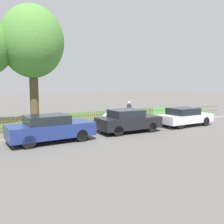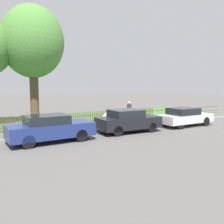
# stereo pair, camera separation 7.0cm
# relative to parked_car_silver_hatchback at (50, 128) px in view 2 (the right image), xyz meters

# --- Properties ---
(ground_plane) EXTENTS (120.00, 120.00, 0.00)m
(ground_plane) POSITION_rel_parked_car_silver_hatchback_xyz_m (4.12, 1.22, -0.76)
(ground_plane) COLOR #565451
(kerb_stone) EXTENTS (30.91, 0.20, 0.12)m
(kerb_stone) POSITION_rel_parked_car_silver_hatchback_xyz_m (4.12, 1.32, -0.70)
(kerb_stone) COLOR gray
(kerb_stone) RESTS_ON ground
(grass_strip) EXTENTS (30.91, 7.87, 0.01)m
(grass_strip) POSITION_rel_parked_car_silver_hatchback_xyz_m (4.12, 7.90, -0.76)
(grass_strip) COLOR #3D7033
(grass_strip) RESTS_ON ground
(park_fence) EXTENTS (30.91, 0.05, 1.00)m
(park_fence) POSITION_rel_parked_car_silver_hatchback_xyz_m (4.12, 3.97, -0.26)
(park_fence) COLOR brown
(park_fence) RESTS_ON ground
(parked_car_silver_hatchback) EXTENTS (4.57, 1.93, 1.47)m
(parked_car_silver_hatchback) POSITION_rel_parked_car_silver_hatchback_xyz_m (0.00, 0.00, 0.00)
(parked_car_silver_hatchback) COLOR navy
(parked_car_silver_hatchback) RESTS_ON ground
(parked_car_black_saloon) EXTENTS (4.16, 1.99, 1.47)m
(parked_car_black_saloon) POSITION_rel_parked_car_silver_hatchback_xyz_m (5.14, 0.11, -0.01)
(parked_car_black_saloon) COLOR black
(parked_car_black_saloon) RESTS_ON ground
(parked_car_navy_estate) EXTENTS (4.21, 1.80, 1.35)m
(parked_car_navy_estate) POSITION_rel_parked_car_silver_hatchback_xyz_m (10.06, -0.13, -0.06)
(parked_car_navy_estate) COLOR silver
(parked_car_navy_estate) RESTS_ON ground
(covered_motorcycle) EXTENTS (1.84, 0.82, 1.13)m
(covered_motorcycle) POSITION_rel_parked_car_silver_hatchback_xyz_m (5.33, 2.38, -0.08)
(covered_motorcycle) COLOR black
(covered_motorcycle) RESTS_ON ground
(tree_behind_motorcycle) EXTENTS (4.74, 4.74, 9.01)m
(tree_behind_motorcycle) POSITION_rel_parked_car_silver_hatchback_xyz_m (0.84, 6.67, 5.45)
(tree_behind_motorcycle) COLOR brown
(tree_behind_motorcycle) RESTS_ON ground
(pedestrian_near_fence) EXTENTS (0.40, 0.39, 1.72)m
(pedestrian_near_fence) POSITION_rel_parked_car_silver_hatchback_xyz_m (7.35, 3.13, 0.21)
(pedestrian_near_fence) COLOR #7F6B51
(pedestrian_near_fence) RESTS_ON ground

